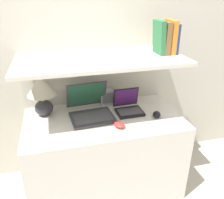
# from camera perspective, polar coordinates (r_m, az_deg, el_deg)

# --- Properties ---
(wall_back) EXTENTS (6.00, 0.05, 2.40)m
(wall_back) POSITION_cam_1_polar(r_m,az_deg,el_deg) (2.10, -4.55, 12.80)
(wall_back) COLOR beige
(wall_back) RESTS_ON ground_plane
(desk) EXTENTS (1.26, 0.66, 0.70)m
(desk) POSITION_cam_1_polar(r_m,az_deg,el_deg) (2.11, -1.82, -12.81)
(desk) COLOR silver
(desk) RESTS_ON ground_plane
(back_riser) EXTENTS (1.26, 0.04, 1.15)m
(back_riser) POSITION_cam_1_polar(r_m,az_deg,el_deg) (2.27, -3.82, -2.98)
(back_riser) COLOR beige
(back_riser) RESTS_ON ground_plane
(shelf) EXTENTS (1.26, 0.60, 0.03)m
(shelf) POSITION_cam_1_polar(r_m,az_deg,el_deg) (1.80, -2.69, 9.63)
(shelf) COLOR silver
(shelf) RESTS_ON back_riser
(table_lamp) EXTENTS (0.23, 0.23, 0.33)m
(table_lamp) POSITION_cam_1_polar(r_m,az_deg,el_deg) (1.95, -16.53, 1.82)
(table_lamp) COLOR #2D2D33
(table_lamp) RESTS_ON desk
(laptop_large) EXTENTS (0.36, 0.39, 0.26)m
(laptop_large) POSITION_cam_1_polar(r_m,az_deg,el_deg) (1.93, -5.21, -2.46)
(laptop_large) COLOR #333338
(laptop_large) RESTS_ON desk
(laptop_small) EXTENTS (0.22, 0.21, 0.19)m
(laptop_small) POSITION_cam_1_polar(r_m,az_deg,el_deg) (2.00, 3.94, -1.78)
(laptop_small) COLOR black
(laptop_small) RESTS_ON desk
(computer_mouse) EXTENTS (0.11, 0.12, 0.04)m
(computer_mouse) POSITION_cam_1_polar(r_m,az_deg,el_deg) (1.78, 1.76, -6.10)
(computer_mouse) COLOR red
(computer_mouse) RESTS_ON desk
(second_mouse) EXTENTS (0.10, 0.12, 0.04)m
(second_mouse) POSITION_cam_1_polar(r_m,az_deg,el_deg) (1.96, 10.71, -3.55)
(second_mouse) COLOR black
(second_mouse) RESTS_ON desk
(router_box) EXTENTS (0.13, 0.07, 0.14)m
(router_box) POSITION_cam_1_polar(r_m,az_deg,el_deg) (2.11, -1.13, 0.67)
(router_box) COLOR gray
(router_box) RESTS_ON desk
(book_blue) EXTENTS (0.02, 0.14, 0.23)m
(book_blue) POSITION_cam_1_polar(r_m,az_deg,el_deg) (1.97, 14.74, 14.03)
(book_blue) COLOR #284293
(book_blue) RESTS_ON shelf
(book_orange) EXTENTS (0.04, 0.17, 0.25)m
(book_orange) POSITION_cam_1_polar(r_m,az_deg,el_deg) (1.95, 13.81, 14.43)
(book_orange) COLOR orange
(book_orange) RESTS_ON shelf
(book_brown) EXTENTS (0.04, 0.17, 0.24)m
(book_brown) POSITION_cam_1_polar(r_m,az_deg,el_deg) (1.93, 12.52, 14.29)
(book_brown) COLOR brown
(book_brown) RESTS_ON shelf
(book_green) EXTENTS (0.06, 0.16, 0.26)m
(book_green) POSITION_cam_1_polar(r_m,az_deg,el_deg) (1.91, 11.30, 14.46)
(book_green) COLOR #2D7042
(book_green) RESTS_ON shelf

